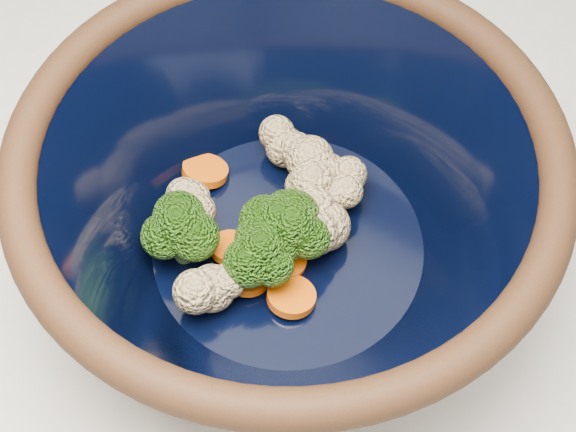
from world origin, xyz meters
TOP-DOWN VIEW (x-y plane):
  - mixing_bowl at (-0.10, 0.04)m, footprint 0.38×0.38m
  - vegetable_pile at (-0.11, 0.03)m, footprint 0.13×0.14m

SIDE VIEW (x-z plane):
  - vegetable_pile at x=-0.11m, z-range 0.93..0.98m
  - mixing_bowl at x=-0.10m, z-range 0.91..1.04m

